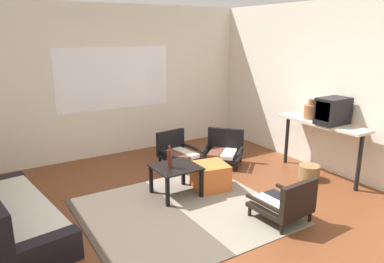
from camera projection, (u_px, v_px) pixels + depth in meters
The scene contains 15 objects.
ground_plane at pixel (207, 220), 4.36m from camera, with size 7.80×7.80×0.00m, color brown.
far_wall_with_window at pixel (113, 81), 6.50m from camera, with size 5.60×0.13×2.70m.
side_wall_right at pixel (338, 89), 5.60m from camera, with size 0.12×6.60×2.70m, color silver.
area_rug at pixel (182, 212), 4.56m from camera, with size 2.39×2.21×0.01m.
couch at pixel (8, 215), 4.06m from camera, with size 1.03×2.16×0.70m.
coffee_table at pixel (176, 172), 4.94m from camera, with size 0.61×0.57×0.43m.
armchair_by_window at pixel (177, 151), 6.13m from camera, with size 0.63×0.69×0.57m.
armchair_striped_foreground at pixel (285, 203), 4.25m from camera, with size 0.61×0.63×0.57m.
armchair_corner at pixel (224, 149), 6.20m from camera, with size 0.84×0.84×0.59m.
ottoman_orange at pixel (210, 176), 5.20m from camera, with size 0.47×0.47×0.38m, color #D1662D.
console_shelf at pixel (321, 129), 5.54m from camera, with size 0.39×1.49×0.88m.
crt_television at pixel (333, 111), 5.32m from camera, with size 0.48×0.32×0.40m.
clay_vase at pixel (311, 111), 5.67m from camera, with size 0.22×0.22×0.31m.
glass_bottle at pixel (170, 159), 4.83m from camera, with size 0.06×0.06×0.31m.
wicker_basket at pixel (309, 172), 5.56m from camera, with size 0.32×0.32×0.23m, color olive.
Camera 1 is at (-2.22, -3.23, 2.20)m, focal length 33.53 mm.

